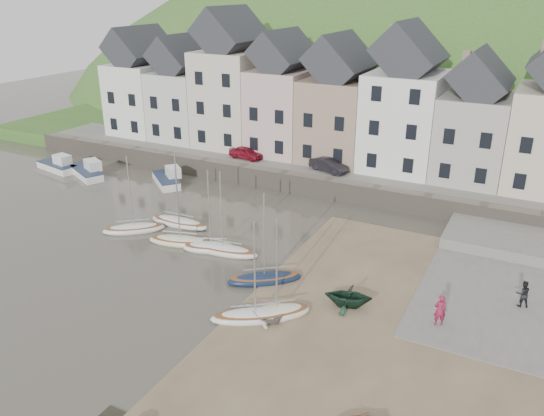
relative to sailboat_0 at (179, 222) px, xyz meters
The scene contains 25 objects.
ground 10.17m from the sailboat_0, 35.57° to the right, with size 160.00×160.00×0.00m, color #4C473C.
quay_land 27.37m from the sailboat_0, 72.40° to the left, with size 90.00×30.00×1.50m, color #396227.
quay_street 16.82m from the sailboat_0, 60.44° to the left, with size 70.00×7.00×0.10m, color slate.
seawall 13.85m from the sailboat_0, 53.26° to the left, with size 70.00×1.20×1.80m, color slate.
beach 20.16m from the sailboat_0, 17.07° to the right, with size 18.00×26.00×0.06m, color brown.
slipway 23.37m from the sailboat_0, ahead, with size 8.00×18.00×0.12m, color slate.
hillside 57.17m from the sailboat_0, 86.54° to the left, with size 134.40×84.00×84.00m.
townhouse_terrace 21.85m from the sailboat_0, 60.98° to the left, with size 61.05×8.00×13.93m.
sailboat_0 is the anchor object (origin of this frame).
sailboat_1 3.55m from the sailboat_0, 132.59° to the right, with size 4.61×4.16×6.32m.
sailboat_2 3.49m from the sailboat_0, 52.41° to the right, with size 5.07×2.80×6.32m.
sailboat_3 5.37m from the sailboat_0, 28.85° to the right, with size 4.37×3.05×6.32m.
sailboat_4 6.19m from the sailboat_0, 24.06° to the right, with size 5.57×2.07×6.32m.
sailboat_5 11.30m from the sailboat_0, 25.06° to the right, with size 4.79×4.12×6.32m.
sailboat_6 14.71m from the sailboat_0, 36.78° to the right, with size 5.09×4.17×6.32m.
sailboat_7 15.00m from the sailboat_0, 32.05° to the right, with size 4.01×3.79×6.32m.
motorboat_0 16.33m from the sailboat_0, 159.92° to the left, with size 5.63×3.91×1.70m.
motorboat_1 20.18m from the sailboat_0, 163.81° to the left, with size 5.23×2.70×1.70m.
motorboat_2 10.09m from the sailboat_0, 132.35° to the left, with size 4.77×4.36×1.70m.
rowboat_white 14.62m from the sailboat_0, 36.34° to the right, with size 2.20×3.08×0.64m, color beige.
rowboat_green 16.87m from the sailboat_0, 17.84° to the right, with size 2.40×2.78×1.47m, color #173425.
person_red 21.76m from the sailboat_0, 12.54° to the right, with size 0.68×0.45×1.88m, color maroon.
person_dark 25.19m from the sailboat_0, ahead, with size 0.80×0.63×1.66m, color black.
car_left 13.82m from the sailboat_0, 96.97° to the left, with size 1.43×3.55×1.21m, color maroon.
car_right 15.52m from the sailboat_0, 61.94° to the left, with size 1.35×3.88×1.28m, color black.
Camera 1 is at (16.48, -25.93, 17.70)m, focal length 35.96 mm.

